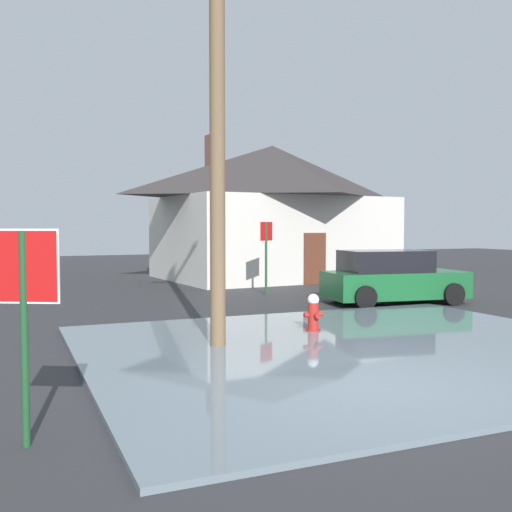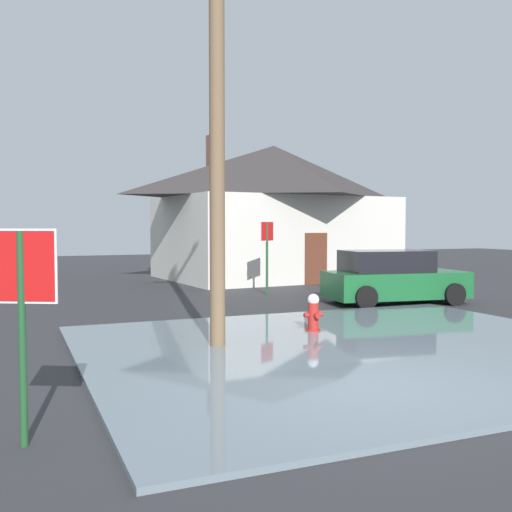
% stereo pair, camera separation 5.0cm
% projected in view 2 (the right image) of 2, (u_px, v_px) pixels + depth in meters
% --- Properties ---
extents(ground_plane, '(80.00, 80.00, 0.10)m').
position_uv_depth(ground_plane, '(364.00, 392.00, 8.15)').
color(ground_plane, '#2D2D30').
extents(flood_puddle, '(9.93, 8.51, 0.07)m').
position_uv_depth(flood_puddle, '(363.00, 348.00, 10.72)').
color(flood_puddle, slate).
rests_on(flood_puddle, ground).
extents(lane_stop_bar, '(4.06, 0.46, 0.01)m').
position_uv_depth(lane_stop_bar, '(434.00, 412.00, 7.13)').
color(lane_stop_bar, silver).
rests_on(lane_stop_bar, ground).
extents(stop_sign_near, '(0.68, 0.36, 2.23)m').
position_uv_depth(stop_sign_near, '(21.00, 292.00, 5.94)').
color(stop_sign_near, '#1E4C28').
rests_on(stop_sign_near, ground).
extents(fire_hydrant, '(0.42, 0.36, 0.85)m').
position_uv_depth(fire_hydrant, '(313.00, 314.00, 12.26)').
color(fire_hydrant, '#AD231E').
rests_on(fire_hydrant, ground).
extents(utility_pole, '(1.60, 0.28, 9.01)m').
position_uv_depth(utility_pole, '(217.00, 90.00, 10.53)').
color(utility_pole, brown).
rests_on(utility_pole, ground).
extents(stop_sign_far, '(0.59, 0.31, 2.41)m').
position_uv_depth(stop_sign_far, '(267.00, 243.00, 19.35)').
color(stop_sign_far, '#1E4C28').
rests_on(stop_sign_far, ground).
extents(house, '(10.35, 8.00, 6.20)m').
position_uv_depth(house, '(274.00, 210.00, 25.65)').
color(house, beige).
rests_on(house, ground).
extents(parked_car, '(4.23, 2.39, 1.55)m').
position_uv_depth(parked_car, '(393.00, 278.00, 17.16)').
color(parked_car, '#195B2D').
rests_on(parked_car, ground).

